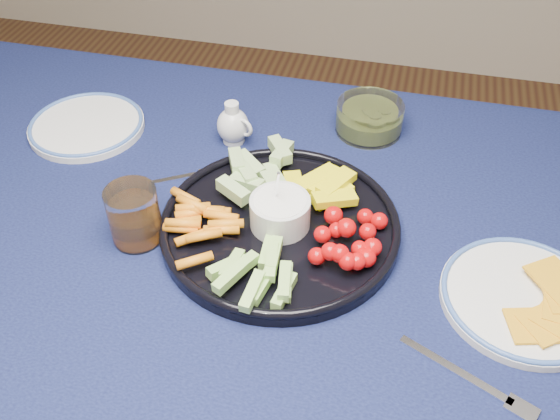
% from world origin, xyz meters
% --- Properties ---
extents(dining_table, '(1.67, 1.07, 0.75)m').
position_xyz_m(dining_table, '(0.00, 0.00, 0.66)').
color(dining_table, '#4C2819').
rests_on(dining_table, ground).
extents(crudite_platter, '(0.39, 0.39, 0.12)m').
position_xyz_m(crudite_platter, '(0.08, 0.06, 0.77)').
color(crudite_platter, black).
rests_on(crudite_platter, dining_table).
extents(creamer_pitcher, '(0.07, 0.06, 0.08)m').
position_xyz_m(creamer_pitcher, '(-0.06, 0.28, 0.78)').
color(creamer_pitcher, silver).
rests_on(creamer_pitcher, dining_table).
extents(pickle_bowl, '(0.13, 0.13, 0.06)m').
position_xyz_m(pickle_bowl, '(0.18, 0.37, 0.77)').
color(pickle_bowl, white).
rests_on(pickle_bowl, dining_table).
extents(cheese_plate, '(0.24, 0.24, 0.03)m').
position_xyz_m(cheese_plate, '(0.46, -0.00, 0.76)').
color(cheese_plate, silver).
rests_on(cheese_plate, dining_table).
extents(juice_tumbler, '(0.08, 0.08, 0.10)m').
position_xyz_m(juice_tumbler, '(-0.13, -0.01, 0.79)').
color(juice_tumbler, white).
rests_on(juice_tumbler, dining_table).
extents(fork_left, '(0.14, 0.10, 0.00)m').
position_xyz_m(fork_left, '(-0.12, 0.15, 0.75)').
color(fork_left, white).
rests_on(fork_left, dining_table).
extents(fork_right, '(0.18, 0.10, 0.00)m').
position_xyz_m(fork_right, '(0.40, -0.15, 0.75)').
color(fork_right, white).
rests_on(fork_right, dining_table).
extents(side_plate_extra, '(0.22, 0.22, 0.02)m').
position_xyz_m(side_plate_extra, '(-0.35, 0.25, 0.76)').
color(side_plate_extra, silver).
rests_on(side_plate_extra, dining_table).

